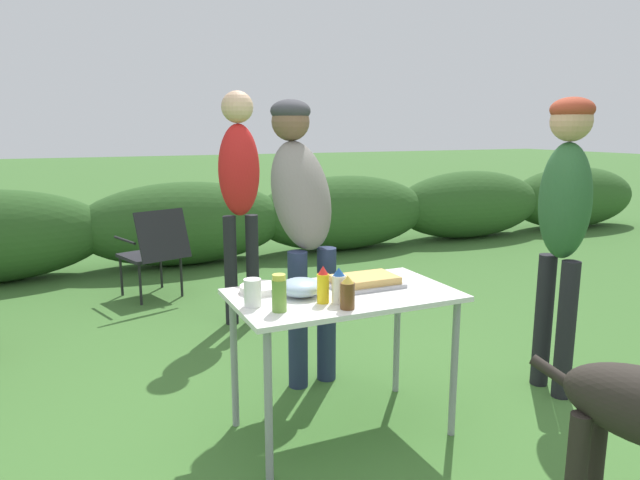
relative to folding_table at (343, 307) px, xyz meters
name	(u,v)px	position (x,y,z in m)	size (l,w,h in m)	color
ground_plane	(342,429)	(0.00, 0.00, -0.66)	(60.00, 60.00, 0.00)	#3D6B2D
shrub_hedge	(186,223)	(0.00, 4.02, -0.19)	(14.40, 0.90, 0.94)	#2D5623
folding_table	(343,307)	(0.00, 0.00, 0.00)	(1.10, 0.64, 0.74)	silver
food_tray	(364,282)	(0.15, 0.06, 0.10)	(0.37, 0.24, 0.06)	#9E9EA3
plate_stack	(260,289)	(-0.37, 0.18, 0.09)	(0.20, 0.20, 0.04)	white
mixing_bowl	(301,287)	(-0.21, 0.03, 0.12)	(0.21, 0.21, 0.09)	#99B2CC
paper_cup_stack	(253,293)	(-0.47, -0.02, 0.14)	(0.08, 0.08, 0.13)	white
beer_bottle	(348,293)	(-0.10, -0.24, 0.15)	(0.07, 0.07, 0.15)	brown
mustard_bottle	(323,285)	(-0.16, -0.11, 0.16)	(0.06, 0.06, 0.18)	yellow
mayo_bottle	(339,286)	(-0.10, -0.14, 0.16)	(0.06, 0.06, 0.17)	silver
relish_jar	(279,293)	(-0.39, -0.14, 0.16)	(0.07, 0.07, 0.17)	olive
standing_person_in_navy_coat	(302,206)	(0.07, 0.70, 0.42)	(0.42, 0.54, 1.71)	#232D4C
standing_person_in_dark_puffer	(239,182)	(0.01, 1.82, 0.47)	(0.34, 0.26, 1.81)	black
standing_person_in_olive_jacket	(564,210)	(1.34, -0.10, 0.43)	(0.25, 0.34, 1.71)	black
camp_chair_green_behind_table	(155,249)	(-0.52, 2.77, -0.20)	(0.62, 0.70, 0.83)	#232328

